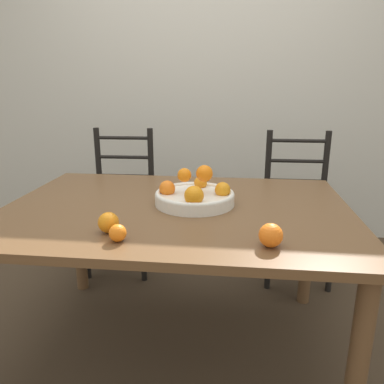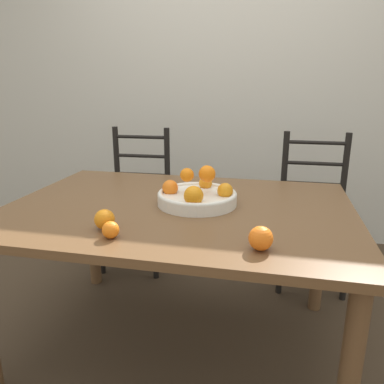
# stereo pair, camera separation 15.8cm
# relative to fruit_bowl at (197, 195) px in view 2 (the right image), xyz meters

# --- Properties ---
(ground_plane) EXTENTS (12.00, 12.00, 0.00)m
(ground_plane) POSITION_rel_fruit_bowl_xyz_m (-0.08, -0.03, -0.78)
(ground_plane) COLOR #423323
(wall_back) EXTENTS (8.00, 0.06, 2.60)m
(wall_back) POSITION_rel_fruit_bowl_xyz_m (-0.08, 1.53, 0.52)
(wall_back) COLOR beige
(wall_back) RESTS_ON ground_plane
(dining_table) EXTENTS (1.54, 1.10, 0.73)m
(dining_table) POSITION_rel_fruit_bowl_xyz_m (-0.08, -0.03, -0.13)
(dining_table) COLOR brown
(dining_table) RESTS_ON ground_plane
(fruit_bowl) EXTENTS (0.36, 0.36, 0.18)m
(fruit_bowl) POSITION_rel_fruit_bowl_xyz_m (0.00, 0.00, 0.00)
(fruit_bowl) COLOR silver
(fruit_bowl) RESTS_ON dining_table
(orange_loose_0) EXTENTS (0.06, 0.06, 0.06)m
(orange_loose_0) POSITION_rel_fruit_bowl_xyz_m (-0.22, -0.44, -0.01)
(orange_loose_0) COLOR orange
(orange_loose_0) RESTS_ON dining_table
(orange_loose_1) EXTENTS (0.08, 0.08, 0.08)m
(orange_loose_1) POSITION_rel_fruit_bowl_xyz_m (-0.28, -0.37, -0.01)
(orange_loose_1) COLOR orange
(orange_loose_1) RESTS_ON dining_table
(orange_loose_2) EXTENTS (0.08, 0.08, 0.08)m
(orange_loose_2) POSITION_rel_fruit_bowl_xyz_m (0.30, -0.43, -0.00)
(orange_loose_2) COLOR orange
(orange_loose_2) RESTS_ON dining_table
(chair_left) EXTENTS (0.43, 0.42, 0.96)m
(chair_left) POSITION_rel_fruit_bowl_xyz_m (-0.60, 0.79, -0.30)
(chair_left) COLOR black
(chair_left) RESTS_ON ground_plane
(chair_right) EXTENTS (0.43, 0.41, 0.96)m
(chair_right) POSITION_rel_fruit_bowl_xyz_m (0.59, 0.79, -0.30)
(chair_right) COLOR black
(chair_right) RESTS_ON ground_plane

